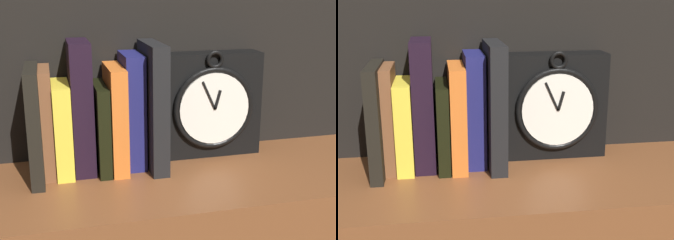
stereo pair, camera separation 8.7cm
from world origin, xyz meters
TOP-DOWN VIEW (x-y plane):
  - clock at (0.12, 0.11)m, footprint 0.22×0.08m
  - book_slot0_black at (-0.24, 0.07)m, footprint 0.02×0.16m
  - book_slot1_brown at (-0.22, 0.09)m, footprint 0.02×0.12m
  - book_slot2_yellow at (-0.19, 0.08)m, footprint 0.03×0.13m
  - book_slot3_black at (-0.15, 0.09)m, footprint 0.04×0.12m
  - book_slot4_black at (-0.12, 0.08)m, footprint 0.02×0.13m
  - book_slot5_orange at (-0.09, 0.08)m, footprint 0.03×0.14m
  - book_slot6_navy at (-0.05, 0.09)m, footprint 0.04×0.11m
  - book_slot7_black at (-0.01, 0.07)m, footprint 0.03×0.15m

SIDE VIEW (x-z plane):
  - book_slot4_black at x=-0.12m, z-range 0.94..1.11m
  - book_slot2_yellow at x=-0.19m, z-range 0.94..1.12m
  - book_slot5_orange at x=-0.09m, z-range 0.94..1.15m
  - book_slot1_brown at x=-0.22m, z-range 0.94..1.15m
  - book_slot0_black at x=-0.24m, z-range 0.94..1.15m
  - clock at x=0.12m, z-range 0.93..1.17m
  - book_slot6_navy at x=-0.05m, z-range 0.94..1.17m
  - book_slot7_black at x=-0.01m, z-range 0.94..1.19m
  - book_slot3_black at x=-0.15m, z-range 0.94..1.20m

